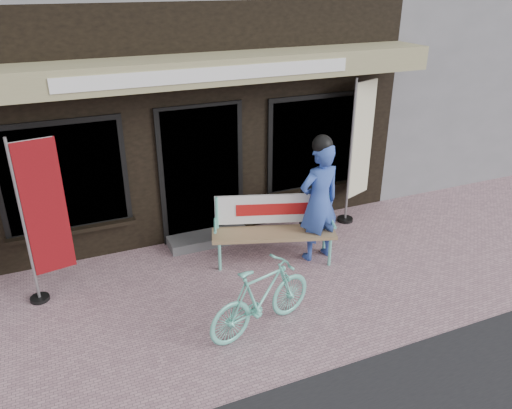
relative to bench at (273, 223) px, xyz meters
name	(u,v)px	position (x,y,z in m)	size (l,w,h in m)	color
ground	(251,302)	(-0.75, -0.93, -0.58)	(70.00, 70.00, 0.00)	#A67F89
storefront	(150,29)	(-0.75, 4.03, 2.41)	(7.00, 6.77, 6.00)	black
neighbor_right_near	(470,22)	(7.75, 4.57, 2.22)	(10.00, 7.00, 5.60)	slate
bench	(273,223)	(0.00, 0.00, 0.00)	(1.87, 1.00, 0.98)	#6ACFBA
person	(319,200)	(0.62, -0.24, 0.37)	(0.70, 0.50, 1.93)	#3251AF
bicycle	(262,298)	(-0.84, -1.47, -0.13)	(0.42, 1.48, 0.89)	#6ACFBA
nobori_red	(43,218)	(-3.08, 0.24, 0.58)	(0.67, 0.28, 2.24)	gray
nobori_cream	(359,148)	(1.92, 0.71, 0.70)	(0.72, 0.41, 2.48)	gray
menu_stand	(310,210)	(0.88, 0.45, -0.15)	(0.42, 0.22, 0.84)	black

